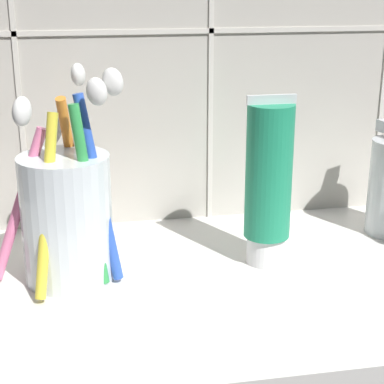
{
  "coord_description": "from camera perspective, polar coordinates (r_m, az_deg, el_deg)",
  "views": [
    {
      "loc": [
        -12.02,
        -49.73,
        27.38
      ],
      "look_at": [
        -2.59,
        0.94,
        9.76
      ],
      "focal_mm": 60.0,
      "sensor_mm": 36.0,
      "label": 1
    }
  ],
  "objects": [
    {
      "name": "sink_counter",
      "position": [
        0.58,
        2.74,
        -8.43
      ],
      "size": [
        76.66,
        30.48,
        2.0
      ],
      "primitive_type": "cube",
      "color": "silver",
      "rests_on": "ground"
    },
    {
      "name": "toothbrush_cup",
      "position": [
        0.56,
        -11.07,
        -1.83
      ],
      "size": [
        13.32,
        15.01,
        18.6
      ],
      "color": "silver",
      "rests_on": "sink_counter"
    },
    {
      "name": "toothpaste_tube",
      "position": [
        0.57,
        6.81,
        0.86
      ],
      "size": [
        4.37,
        4.17,
        15.59
      ],
      "color": "white",
      "rests_on": "sink_counter"
    }
  ]
}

